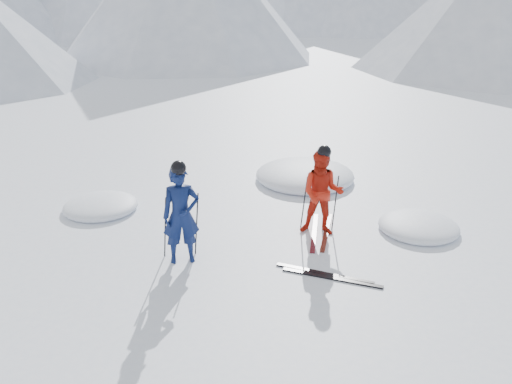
{
  "coord_description": "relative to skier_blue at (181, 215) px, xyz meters",
  "views": [
    {
      "loc": [
        -2.59,
        -8.46,
        4.7
      ],
      "look_at": [
        -1.84,
        0.5,
        1.1
      ],
      "focal_mm": 38.0,
      "sensor_mm": 36.0,
      "label": 1
    }
  ],
  "objects": [
    {
      "name": "ground",
      "position": [
        3.17,
        -0.09,
        -0.88
      ],
      "size": [
        160.0,
        160.0,
        0.0
      ],
      "primitive_type": "plane",
      "color": "white",
      "rests_on": "ground"
    },
    {
      "name": "skier_blue",
      "position": [
        0.0,
        0.0,
        0.0
      ],
      "size": [
        0.69,
        0.5,
        1.75
      ],
      "primitive_type": "imported",
      "rotation": [
        0.0,
        0.0,
        0.14
      ],
      "color": "#0B1846",
      "rests_on": "ground"
    },
    {
      "name": "ski_loose_b",
      "position": [
        2.49,
        -0.85,
        -0.86
      ],
      "size": [
        1.58,
        0.8,
        0.03
      ],
      "primitive_type": "cube",
      "rotation": [
        0.0,
        0.0,
        1.13
      ],
      "color": "black",
      "rests_on": "ground"
    },
    {
      "name": "pole_blue_left",
      "position": [
        -0.3,
        0.15,
        -0.29
      ],
      "size": [
        0.12,
        0.08,
        1.17
      ],
      "primitive_type": "cylinder",
      "rotation": [
        0.05,
        0.08,
        0.0
      ],
      "color": "black",
      "rests_on": "ground"
    },
    {
      "name": "ski_worn_right",
      "position": [
        2.76,
        0.89,
        -0.86
      ],
      "size": [
        0.58,
        1.65,
        0.03
      ],
      "primitive_type": "cube",
      "rotation": [
        0.0,
        0.0,
        -0.3
      ],
      "color": "black",
      "rests_on": "ground"
    },
    {
      "name": "ski_worn_left",
      "position": [
        2.52,
        0.89,
        -0.86
      ],
      "size": [
        0.47,
        1.68,
        0.03
      ],
      "primitive_type": "cube",
      "rotation": [
        0.0,
        0.0,
        -0.23
      ],
      "color": "black",
      "rests_on": "ground"
    },
    {
      "name": "pole_red_left",
      "position": [
        2.34,
        1.14,
        -0.32
      ],
      "size": [
        0.11,
        0.09,
        1.12
      ],
      "primitive_type": "cylinder",
      "rotation": [
        0.06,
        0.08,
        0.0
      ],
      "color": "black",
      "rests_on": "ground"
    },
    {
      "name": "ski_loose_a",
      "position": [
        2.39,
        -0.7,
        -0.86
      ],
      "size": [
        1.55,
        0.86,
        0.03
      ],
      "primitive_type": "cube",
      "rotation": [
        0.0,
        0.0,
        1.1
      ],
      "color": "black",
      "rests_on": "ground"
    },
    {
      "name": "pole_red_right",
      "position": [
        2.94,
        1.04,
        -0.32
      ],
      "size": [
        0.11,
        0.08,
        1.12
      ],
      "primitive_type": "cylinder",
      "rotation": [
        -0.05,
        0.08,
        0.0
      ],
      "color": "black",
      "rests_on": "ground"
    },
    {
      "name": "skier_red",
      "position": [
        2.64,
        0.89,
        -0.03
      ],
      "size": [
        0.96,
        0.83,
        1.69
      ],
      "primitive_type": "imported",
      "rotation": [
        0.0,
        0.0,
        -0.26
      ],
      "color": "red",
      "rests_on": "ground"
    },
    {
      "name": "snow_lumps",
      "position": [
        2.29,
        3.07,
        -0.88
      ],
      "size": [
        8.07,
        5.01,
        0.53
      ],
      "color": "white",
      "rests_on": "ground"
    },
    {
      "name": "pole_blue_right",
      "position": [
        0.25,
        0.25,
        -0.29
      ],
      "size": [
        0.12,
        0.07,
        1.17
      ],
      "primitive_type": "cylinder",
      "rotation": [
        -0.04,
        0.08,
        0.0
      ],
      "color": "black",
      "rests_on": "ground"
    }
  ]
}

